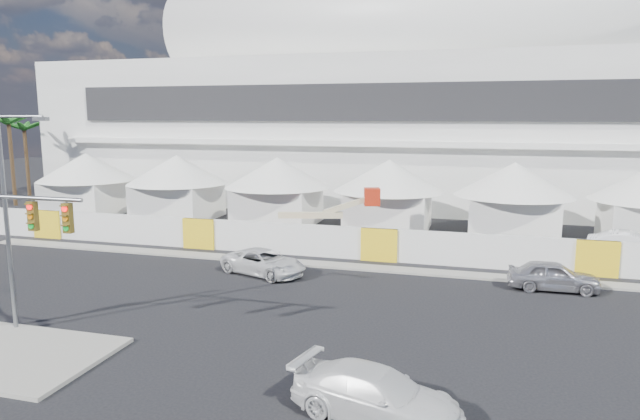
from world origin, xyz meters
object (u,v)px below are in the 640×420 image
(streetlight_median, at_px, (10,207))
(boom_lift, at_px, (301,233))
(pickup_curb, at_px, (264,262))
(sedan_silver, at_px, (553,276))
(lot_car_a, at_px, (631,246))
(pickup_near, at_px, (376,395))

(streetlight_median, relative_size, boom_lift, 1.07)
(pickup_curb, relative_size, streetlight_median, 0.57)
(sedan_silver, xyz_separation_m, boom_lift, (-14.93, 5.06, 0.33))
(lot_car_a, relative_size, boom_lift, 0.61)
(pickup_curb, xyz_separation_m, streetlight_median, (-6.45, -10.59, 4.46))
(sedan_silver, height_order, boom_lift, boom_lift)
(pickup_curb, xyz_separation_m, pickup_near, (8.73, -13.33, 0.05))
(sedan_silver, xyz_separation_m, pickup_curb, (-15.06, -1.30, -0.06))
(lot_car_a, bearing_deg, pickup_curb, 126.74)
(pickup_curb, bearing_deg, streetlight_median, 168.31)
(streetlight_median, xyz_separation_m, boom_lift, (6.58, 16.95, -4.07))
(streetlight_median, bearing_deg, pickup_curb, 58.65)
(pickup_curb, height_order, boom_lift, boom_lift)
(sedan_silver, relative_size, lot_car_a, 0.89)
(streetlight_median, distance_m, boom_lift, 18.63)
(sedan_silver, bearing_deg, boom_lift, 69.71)
(sedan_silver, distance_m, pickup_curb, 15.11)
(boom_lift, bearing_deg, pickup_near, -81.45)
(pickup_curb, bearing_deg, lot_car_a, -45.45)
(pickup_near, distance_m, lot_car_a, 25.56)
(sedan_silver, distance_m, pickup_near, 15.93)
(pickup_near, bearing_deg, sedan_silver, -10.13)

